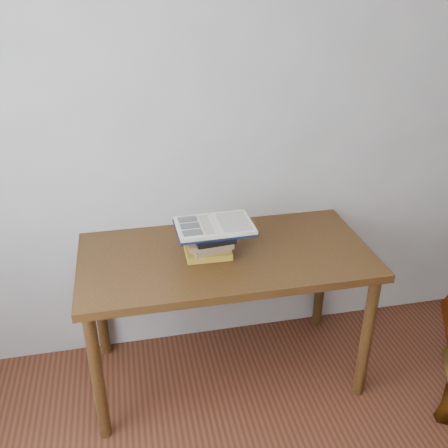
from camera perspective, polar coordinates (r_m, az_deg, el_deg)
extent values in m
cube|color=#BBB7B1|center=(2.67, -2.15, 9.98)|extent=(3.50, 0.04, 2.60)
cube|color=#4A3312|center=(2.56, 0.20, -3.72)|extent=(1.49, 0.74, 0.04)
cylinder|color=#4A3312|center=(2.52, -14.25, -16.68)|extent=(0.06, 0.06, 0.75)
cylinder|color=#4A3312|center=(2.76, 15.96, -12.44)|extent=(0.06, 0.06, 0.75)
cylinder|color=#4A3312|center=(3.01, -14.08, -8.51)|extent=(0.06, 0.06, 0.75)
cylinder|color=#4A3312|center=(3.21, 11.06, -5.65)|extent=(0.06, 0.06, 0.75)
cube|color=#A78A26|center=(2.53, -1.87, -3.11)|extent=(0.23, 0.18, 0.04)
cube|color=olive|center=(2.52, -1.66, -2.50)|extent=(0.20, 0.17, 0.03)
cube|color=olive|center=(2.51, -1.73, -1.83)|extent=(0.23, 0.19, 0.03)
cube|color=black|center=(2.48, -1.24, -1.41)|extent=(0.21, 0.18, 0.03)
cube|color=olive|center=(2.48, -1.49, -0.58)|extent=(0.26, 0.18, 0.03)
cube|color=black|center=(2.45, -1.10, -0.43)|extent=(0.39, 0.27, 0.01)
cube|color=beige|center=(2.43, -3.29, -0.38)|extent=(0.19, 0.26, 0.02)
cube|color=beige|center=(2.46, 1.05, 0.09)|extent=(0.19, 0.26, 0.02)
cylinder|color=beige|center=(2.45, -1.11, -0.18)|extent=(0.02, 0.25, 0.01)
cube|color=black|center=(2.49, -4.18, 0.54)|extent=(0.10, 0.06, 0.00)
cube|color=black|center=(2.42, -3.90, -0.21)|extent=(0.10, 0.06, 0.00)
cube|color=black|center=(2.36, -3.60, -0.99)|extent=(0.10, 0.06, 0.00)
cube|color=beige|center=(2.43, -2.04, -0.04)|extent=(0.05, 0.21, 0.00)
cube|color=beige|center=(2.46, 1.13, 0.30)|extent=(0.15, 0.21, 0.00)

